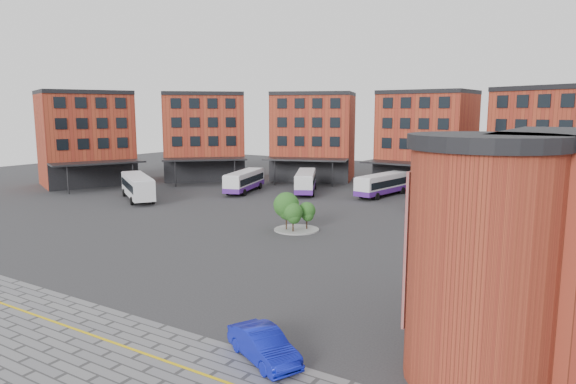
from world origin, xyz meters
The scene contains 11 objects.
ground centered at (0.00, 0.00, 0.00)m, with size 160.00×160.00×0.00m, color #28282B.
yellow_line centered at (2.00, -14.00, 0.03)m, with size 26.00×0.15×0.02m, color gold.
main_building centered at (-4.77, 38.25, 7.23)m, with size 94.14×42.48×14.60m.
tree_island centered at (1.79, 11.51, 2.03)m, with size 4.40×4.40×3.77m.
bus_a centered at (-24.56, 15.87, 1.91)m, with size 10.95×8.44×3.23m.
bus_b centered at (-16.62, 28.53, 1.62)m, with size 5.32×10.87×2.99m.
bus_c centered at (-8.79, 32.47, 1.65)m, with size 7.08×10.75×3.04m.
bus_d centered at (1.53, 35.67, 1.63)m, with size 4.12×10.94×3.01m.
bus_e centered at (12.77, 30.27, 1.67)m, with size 9.76×9.26×3.08m.
bus_f centered at (23.58, 21.32, 1.64)m, with size 8.12×10.28×3.03m.
blue_car centered at (14.29, -11.47, 0.76)m, with size 1.60×4.59×1.51m, color #0D17A9.
Camera 1 is at (27.13, -29.94, 11.54)m, focal length 32.00 mm.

